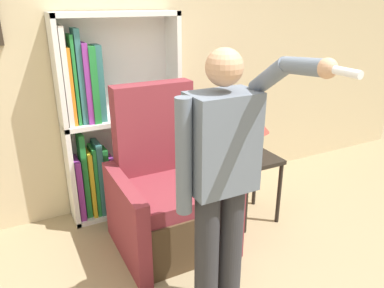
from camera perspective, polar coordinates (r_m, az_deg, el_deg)
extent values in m
cube|color=beige|center=(3.44, -13.75, 12.08)|extent=(8.00, 0.06, 2.80)
cube|color=white|center=(3.31, -18.89, 2.43)|extent=(0.04, 0.28, 1.82)
cube|color=white|center=(3.58, -2.74, 4.95)|extent=(0.04, 0.28, 1.82)
cube|color=white|center=(3.53, -11.16, 4.35)|extent=(1.05, 0.01, 1.82)
cube|color=white|center=(3.77, -9.60, -9.24)|extent=(1.05, 0.28, 0.04)
cube|color=white|center=(3.41, -10.51, 3.78)|extent=(1.05, 0.28, 0.04)
cube|color=white|center=(3.26, -11.60, 18.87)|extent=(1.05, 0.28, 0.04)
cube|color=purple|center=(3.54, -16.89, -6.43)|extent=(0.05, 0.22, 0.57)
cube|color=#238438|center=(3.50, -16.12, -4.61)|extent=(0.05, 0.16, 0.80)
cube|color=gold|center=(3.54, -15.22, -5.74)|extent=(0.03, 0.22, 0.62)
cube|color=#238438|center=(3.54, -14.63, -5.39)|extent=(0.03, 0.21, 0.65)
cube|color=#337070|center=(3.54, -13.96, -4.95)|extent=(0.05, 0.22, 0.70)
cube|color=#238438|center=(3.57, -13.01, -5.29)|extent=(0.05, 0.16, 0.63)
cube|color=purple|center=(3.60, -12.18, -5.75)|extent=(0.04, 0.20, 0.54)
cube|color=white|center=(3.22, -18.89, 9.64)|extent=(0.04, 0.23, 0.80)
cube|color=orange|center=(3.24, -18.06, 8.31)|extent=(0.03, 0.18, 0.63)
cube|color=#238438|center=(3.23, -17.53, 9.23)|extent=(0.03, 0.17, 0.73)
cube|color=#337070|center=(3.24, -16.81, 9.72)|extent=(0.04, 0.17, 0.77)
cube|color=purple|center=(3.26, -15.90, 8.88)|extent=(0.04, 0.21, 0.66)
cube|color=#238438|center=(3.27, -14.98, 8.78)|extent=(0.06, 0.23, 0.63)
cube|color=#337070|center=(3.28, -13.97, 8.95)|extent=(0.05, 0.16, 0.64)
cube|color=#4C3823|center=(3.12, -3.12, -11.71)|extent=(0.66, 0.74, 0.43)
cube|color=maroon|center=(2.95, -2.90, -7.59)|extent=(0.62, 0.62, 0.12)
cube|color=maroon|center=(3.15, -5.81, -0.44)|extent=(0.66, 0.16, 1.08)
cube|color=maroon|center=(2.95, -10.02, -11.47)|extent=(0.10, 0.82, 0.67)
cube|color=maroon|center=(3.21, 3.08, -8.24)|extent=(0.10, 0.82, 0.67)
cylinder|color=#2D2D33|center=(2.40, 2.24, -16.62)|extent=(0.15, 0.15, 0.89)
cylinder|color=#2D2D33|center=(2.47, 5.86, -15.42)|extent=(0.15, 0.15, 0.89)
cube|color=slate|center=(2.07, 4.60, 0.21)|extent=(0.38, 0.24, 0.57)
sphere|color=tan|center=(1.96, 4.96, 11.58)|extent=(0.20, 0.20, 0.20)
cylinder|color=slate|center=(1.98, -1.27, -2.11)|extent=(0.09, 0.09, 0.66)
cylinder|color=slate|center=(2.00, 11.76, 9.93)|extent=(0.09, 0.28, 0.23)
cylinder|color=slate|center=(1.80, 16.88, 11.24)|extent=(0.08, 0.27, 0.10)
sphere|color=tan|center=(1.71, 19.92, 10.78)|extent=(0.09, 0.09, 0.09)
cylinder|color=white|center=(1.65, 22.32, 10.11)|extent=(0.04, 0.15, 0.04)
cube|color=black|center=(3.35, 9.23, -2.20)|extent=(0.42, 0.42, 0.04)
cylinder|color=black|center=(3.26, 8.20, -8.89)|extent=(0.04, 0.04, 0.58)
cylinder|color=black|center=(3.46, 13.12, -7.37)|extent=(0.04, 0.04, 0.58)
cylinder|color=black|center=(3.52, 4.83, -6.32)|extent=(0.04, 0.04, 0.58)
cylinder|color=black|center=(3.70, 9.57, -5.07)|extent=(0.04, 0.04, 0.58)
cylinder|color=#B7B2A8|center=(3.33, 9.26, -1.72)|extent=(0.14, 0.14, 0.02)
cylinder|color=#B7B2A8|center=(3.29, 9.38, 0.16)|extent=(0.03, 0.03, 0.21)
cone|color=#B2382D|center=(3.23, 9.57, 3.10)|extent=(0.25, 0.25, 0.15)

